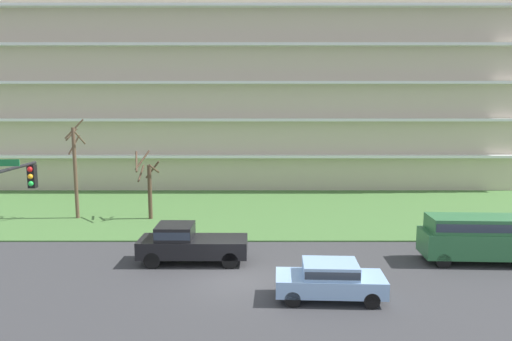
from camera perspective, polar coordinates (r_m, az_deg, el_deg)
The scene contains 8 objects.
ground at distance 21.52m, azimuth -2.27°, elevation -13.39°, with size 160.00×160.00×0.00m, color #38383A.
grass_lawn_strip at distance 34.91m, azimuth -1.35°, elevation -4.92°, with size 80.00×16.00×0.08m, color #477238.
apartment_building at distance 47.46m, azimuth -0.99°, elevation 10.43°, with size 51.19×11.75×19.70m.
tree_far_left at distance 34.18m, azimuth -21.28°, elevation 0.29°, with size 1.52×1.51×6.93m.
tree_left at distance 32.66m, azimuth -13.07°, elevation -1.72°, with size 1.74×2.00×4.76m.
pickup_black_near_left at distance 23.77m, azimuth -8.25°, elevation -8.78°, with size 5.41×2.03×1.95m.
van_green_center_left at distance 25.87m, azimuth 25.40°, elevation -7.23°, with size 5.29×2.24×2.36m.
sedan_blue_center_right at distance 19.55m, azimuth 9.14°, elevation -13.01°, with size 4.48×2.01×1.57m.
Camera 1 is at (0.85, -20.01, 7.85)m, focal length 32.52 mm.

